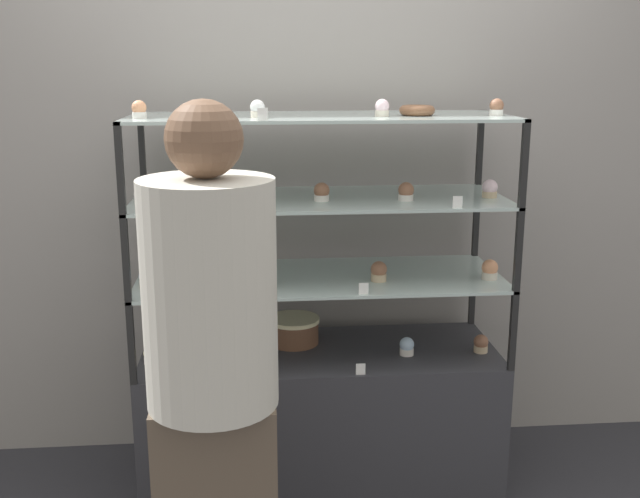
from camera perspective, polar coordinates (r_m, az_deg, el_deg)
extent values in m
plane|color=#2D2D33|center=(3.36, 0.00, -17.23)|extent=(20.00, 20.00, 0.00)
cube|color=gray|center=(3.33, -0.66, 6.35)|extent=(8.00, 0.05, 2.60)
cube|color=#333338|center=(3.22, 0.00, -12.67)|extent=(1.45, 0.56, 0.60)
cube|color=black|center=(3.31, -12.79, -3.68)|extent=(0.02, 0.02, 0.32)
cube|color=black|center=(3.42, 11.55, -3.05)|extent=(0.02, 0.02, 0.32)
cube|color=black|center=(2.81, -14.18, -6.97)|extent=(0.02, 0.02, 0.32)
cube|color=black|center=(2.94, 14.50, -6.07)|extent=(0.02, 0.02, 0.32)
cube|color=#B2C6C1|center=(2.99, 0.00, -2.18)|extent=(1.45, 0.56, 0.01)
cube|color=black|center=(3.23, -13.09, 1.69)|extent=(0.02, 0.02, 0.32)
cube|color=black|center=(3.35, 11.81, 2.16)|extent=(0.02, 0.02, 0.32)
cube|color=black|center=(2.72, -14.58, -0.71)|extent=(0.02, 0.02, 0.32)
cube|color=black|center=(2.85, 14.89, -0.06)|extent=(0.02, 0.02, 0.32)
cube|color=#B2C6C1|center=(2.92, 0.00, 3.82)|extent=(1.45, 0.56, 0.01)
cube|color=black|center=(3.18, -13.40, 7.27)|extent=(0.02, 0.02, 0.32)
cube|color=black|center=(3.30, 12.08, 7.56)|extent=(0.02, 0.02, 0.32)
cube|color=black|center=(2.66, -14.99, 5.93)|extent=(0.02, 0.02, 0.32)
cube|color=black|center=(2.79, 15.29, 6.27)|extent=(0.02, 0.02, 0.32)
cube|color=#B2C6C1|center=(2.88, 0.00, 10.04)|extent=(1.45, 0.56, 0.01)
cylinder|color=brown|center=(3.16, -1.99, -6.35)|extent=(0.21, 0.21, 0.09)
cylinder|color=#F4EAB2|center=(3.14, -2.00, -5.40)|extent=(0.21, 0.21, 0.02)
cube|color=beige|center=(2.88, -6.82, 4.17)|extent=(0.19, 0.13, 0.05)
cube|color=#F4EAB2|center=(2.87, -6.84, 4.74)|extent=(0.20, 0.14, 0.01)
cylinder|color=white|center=(3.03, -12.73, -8.29)|extent=(0.06, 0.06, 0.03)
sphere|color=#F4EAB2|center=(3.02, -12.76, -7.76)|extent=(0.06, 0.06, 0.06)
cylinder|color=white|center=(2.98, -6.22, -8.39)|extent=(0.06, 0.06, 0.03)
sphere|color=silver|center=(2.97, -6.24, -7.85)|extent=(0.06, 0.06, 0.06)
cylinder|color=white|center=(3.07, 6.62, -7.76)|extent=(0.06, 0.06, 0.03)
sphere|color=silver|center=(3.05, 6.63, -7.23)|extent=(0.06, 0.06, 0.06)
cylinder|color=#CCB28C|center=(3.14, 12.14, -7.43)|extent=(0.06, 0.06, 0.03)
sphere|color=#8C5B42|center=(3.13, 12.17, -6.92)|extent=(0.06, 0.06, 0.06)
cube|color=white|center=(2.86, 3.11, -9.13)|extent=(0.04, 0.00, 0.04)
cylinder|color=#CCB28C|center=(2.91, -12.99, -2.60)|extent=(0.06, 0.06, 0.03)
sphere|color=silver|center=(2.90, -13.02, -1.98)|extent=(0.06, 0.06, 0.06)
cylinder|color=beige|center=(2.85, -3.99, -2.61)|extent=(0.06, 0.06, 0.03)
sphere|color=silver|center=(2.84, -4.00, -1.98)|extent=(0.06, 0.06, 0.06)
cylinder|color=#CCB28C|center=(2.93, 4.49, -2.16)|extent=(0.06, 0.06, 0.03)
sphere|color=#8C5B42|center=(2.92, 4.50, -1.55)|extent=(0.06, 0.06, 0.06)
cylinder|color=beige|center=(3.02, 12.79, -1.97)|extent=(0.06, 0.06, 0.03)
sphere|color=#E5996B|center=(3.01, 12.82, -1.38)|extent=(0.06, 0.06, 0.06)
cube|color=white|center=(2.75, 3.34, -3.04)|extent=(0.04, 0.00, 0.04)
cylinder|color=white|center=(2.85, -13.37, 3.53)|extent=(0.06, 0.06, 0.02)
sphere|color=white|center=(2.84, -13.41, 4.09)|extent=(0.06, 0.06, 0.06)
cylinder|color=white|center=(2.85, 0.13, 3.92)|extent=(0.06, 0.06, 0.02)
sphere|color=#8C5B42|center=(2.85, 0.13, 4.49)|extent=(0.06, 0.06, 0.06)
cylinder|color=white|center=(2.88, 6.56, 3.93)|extent=(0.06, 0.06, 0.02)
sphere|color=#8C5B42|center=(2.87, 6.57, 4.49)|extent=(0.06, 0.06, 0.06)
cylinder|color=#CCB28C|center=(3.00, 12.78, 4.09)|extent=(0.06, 0.06, 0.02)
sphere|color=silver|center=(3.00, 12.81, 4.63)|extent=(0.06, 0.06, 0.06)
cube|color=white|center=(2.75, 10.44, 3.53)|extent=(0.04, 0.00, 0.04)
cylinder|color=white|center=(2.79, -13.59, 9.89)|extent=(0.05, 0.05, 0.02)
sphere|color=#E5996B|center=(2.79, -13.62, 10.42)|extent=(0.05, 0.05, 0.05)
cylinder|color=beige|center=(2.76, -4.78, 10.18)|extent=(0.05, 0.05, 0.02)
sphere|color=white|center=(2.76, -4.79, 10.72)|extent=(0.05, 0.05, 0.05)
cylinder|color=beige|center=(2.82, 4.74, 10.27)|extent=(0.05, 0.05, 0.02)
sphere|color=silver|center=(2.82, 4.75, 10.80)|extent=(0.05, 0.05, 0.05)
cylinder|color=white|center=(2.93, 13.28, 10.08)|extent=(0.05, 0.05, 0.02)
sphere|color=#8C5B42|center=(2.93, 13.31, 10.59)|extent=(0.05, 0.05, 0.05)
cube|color=white|center=(2.61, -4.39, 10.20)|extent=(0.04, 0.00, 0.04)
torus|color=brown|center=(2.89, 7.41, 10.43)|extent=(0.13, 0.13, 0.04)
cylinder|color=beige|center=(2.16, -8.40, -3.44)|extent=(0.38, 0.38, 0.67)
sphere|color=brown|center=(2.07, -8.83, 8.29)|extent=(0.22, 0.22, 0.22)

